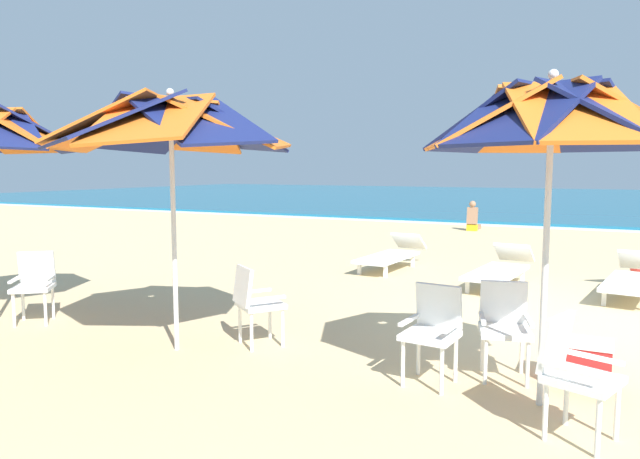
{
  "coord_description": "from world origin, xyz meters",
  "views": [
    {
      "loc": [
        0.04,
        -7.33,
        1.89
      ],
      "look_at": [
        -3.69,
        0.17,
        1.0
      ],
      "focal_mm": 32.07,
      "sensor_mm": 36.0,
      "label": 1
    }
  ],
  "objects_px": {
    "plastic_chair_1": "(573,369)",
    "plastic_chair_3": "(255,300)",
    "plastic_chair_2": "(504,323)",
    "beach_umbrella_1": "(171,125)",
    "sun_lounger_2": "(392,254)",
    "cooler_box": "(581,362)",
    "beach_umbrella_0": "(551,121)",
    "plastic_chair_0": "(433,327)",
    "sun_lounger_1": "(500,269)",
    "sun_lounger_0": "(633,278)",
    "plastic_chair_5": "(34,282)",
    "beachgoer_seated": "(473,221)",
    "beach_ball": "(639,267)"
  },
  "relations": [
    {
      "from": "plastic_chair_5",
      "to": "beachgoer_seated",
      "type": "height_order",
      "value": "beachgoer_seated"
    },
    {
      "from": "plastic_chair_2",
      "to": "beachgoer_seated",
      "type": "distance_m",
      "value": 12.83
    },
    {
      "from": "beachgoer_seated",
      "to": "plastic_chair_3",
      "type": "bearing_deg",
      "value": -88.7
    },
    {
      "from": "plastic_chair_0",
      "to": "sun_lounger_0",
      "type": "xyz_separation_m",
      "value": [
        1.74,
        4.65,
        -0.22
      ]
    },
    {
      "from": "plastic_chair_0",
      "to": "plastic_chair_5",
      "type": "height_order",
      "value": "same"
    },
    {
      "from": "plastic_chair_5",
      "to": "beach_ball",
      "type": "relative_size",
      "value": 2.74
    },
    {
      "from": "beach_umbrella_1",
      "to": "cooler_box",
      "type": "bearing_deg",
      "value": 12.16
    },
    {
      "from": "plastic_chair_3",
      "to": "plastic_chair_5",
      "type": "height_order",
      "value": "same"
    },
    {
      "from": "beach_ball",
      "to": "cooler_box",
      "type": "bearing_deg",
      "value": -96.88
    },
    {
      "from": "plastic_chair_0",
      "to": "plastic_chair_3",
      "type": "relative_size",
      "value": 1.0
    },
    {
      "from": "beach_umbrella_1",
      "to": "plastic_chair_5",
      "type": "relative_size",
      "value": 3.11
    },
    {
      "from": "sun_lounger_2",
      "to": "plastic_chair_0",
      "type": "bearing_deg",
      "value": -67.11
    },
    {
      "from": "sun_lounger_0",
      "to": "sun_lounger_1",
      "type": "height_order",
      "value": "same"
    },
    {
      "from": "beach_umbrella_0",
      "to": "plastic_chair_2",
      "type": "height_order",
      "value": "beach_umbrella_0"
    },
    {
      "from": "plastic_chair_1",
      "to": "plastic_chair_5",
      "type": "distance_m",
      "value": 6.14
    },
    {
      "from": "plastic_chair_3",
      "to": "sun_lounger_0",
      "type": "relative_size",
      "value": 0.39
    },
    {
      "from": "beach_umbrella_0",
      "to": "beachgoer_seated",
      "type": "distance_m",
      "value": 13.57
    },
    {
      "from": "plastic_chair_0",
      "to": "cooler_box",
      "type": "relative_size",
      "value": 1.73
    },
    {
      "from": "beachgoer_seated",
      "to": "plastic_chair_1",
      "type": "bearing_deg",
      "value": -75.75
    },
    {
      "from": "sun_lounger_1",
      "to": "cooler_box",
      "type": "height_order",
      "value": "sun_lounger_1"
    },
    {
      "from": "sun_lounger_0",
      "to": "beach_ball",
      "type": "height_order",
      "value": "sun_lounger_0"
    },
    {
      "from": "plastic_chair_1",
      "to": "sun_lounger_2",
      "type": "xyz_separation_m",
      "value": [
        -3.42,
        5.93,
        -0.22
      ]
    },
    {
      "from": "plastic_chair_5",
      "to": "beach_umbrella_1",
      "type": "bearing_deg",
      "value": -2.26
    },
    {
      "from": "plastic_chair_1",
      "to": "sun_lounger_1",
      "type": "height_order",
      "value": "plastic_chair_1"
    },
    {
      "from": "plastic_chair_0",
      "to": "beach_ball",
      "type": "height_order",
      "value": "plastic_chair_0"
    },
    {
      "from": "plastic_chair_1",
      "to": "plastic_chair_3",
      "type": "xyz_separation_m",
      "value": [
        -3.15,
        0.78,
        0.0
      ]
    },
    {
      "from": "sun_lounger_1",
      "to": "plastic_chair_2",
      "type": "bearing_deg",
      "value": -80.61
    },
    {
      "from": "sun_lounger_0",
      "to": "sun_lounger_1",
      "type": "relative_size",
      "value": 1.01
    },
    {
      "from": "beach_umbrella_0",
      "to": "beach_umbrella_1",
      "type": "distance_m",
      "value": 3.57
    },
    {
      "from": "plastic_chair_5",
      "to": "beachgoer_seated",
      "type": "xyz_separation_m",
      "value": [
        2.69,
        13.15,
        -0.2
      ]
    },
    {
      "from": "plastic_chair_1",
      "to": "plastic_chair_3",
      "type": "height_order",
      "value": "same"
    },
    {
      "from": "sun_lounger_0",
      "to": "cooler_box",
      "type": "relative_size",
      "value": 4.43
    },
    {
      "from": "plastic_chair_3",
      "to": "plastic_chair_0",
      "type": "bearing_deg",
      "value": -5.29
    },
    {
      "from": "plastic_chair_0",
      "to": "sun_lounger_0",
      "type": "height_order",
      "value": "plastic_chair_0"
    },
    {
      "from": "plastic_chair_5",
      "to": "sun_lounger_0",
      "type": "bearing_deg",
      "value": 35.95
    },
    {
      "from": "plastic_chair_2",
      "to": "cooler_box",
      "type": "distance_m",
      "value": 0.72
    },
    {
      "from": "plastic_chair_1",
      "to": "cooler_box",
      "type": "bearing_deg",
      "value": 88.77
    },
    {
      "from": "plastic_chair_0",
      "to": "sun_lounger_2",
      "type": "distance_m",
      "value": 5.79
    },
    {
      "from": "beach_ball",
      "to": "plastic_chair_5",
      "type": "bearing_deg",
      "value": -135.17
    },
    {
      "from": "plastic_chair_3",
      "to": "sun_lounger_2",
      "type": "relative_size",
      "value": 0.4
    },
    {
      "from": "sun_lounger_2",
      "to": "cooler_box",
      "type": "xyz_separation_m",
      "value": [
        3.44,
        -4.81,
        -0.08
      ]
    },
    {
      "from": "plastic_chair_2",
      "to": "plastic_chair_3",
      "type": "relative_size",
      "value": 1.0
    },
    {
      "from": "beach_umbrella_0",
      "to": "sun_lounger_1",
      "type": "xyz_separation_m",
      "value": [
        -1.06,
        4.73,
        -1.98
      ]
    },
    {
      "from": "sun_lounger_0",
      "to": "plastic_chair_2",
      "type": "bearing_deg",
      "value": -105.86
    },
    {
      "from": "plastic_chair_0",
      "to": "cooler_box",
      "type": "distance_m",
      "value": 1.33
    },
    {
      "from": "sun_lounger_1",
      "to": "beach_ball",
      "type": "relative_size",
      "value": 6.97
    },
    {
      "from": "beach_umbrella_1",
      "to": "sun_lounger_0",
      "type": "distance_m",
      "value": 6.93
    },
    {
      "from": "plastic_chair_2",
      "to": "beach_umbrella_1",
      "type": "bearing_deg",
      "value": -167.15
    },
    {
      "from": "sun_lounger_1",
      "to": "sun_lounger_2",
      "type": "xyz_separation_m",
      "value": [
        -2.1,
        0.71,
        0.0
      ]
    },
    {
      "from": "cooler_box",
      "to": "beach_ball",
      "type": "relative_size",
      "value": 1.58
    }
  ]
}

